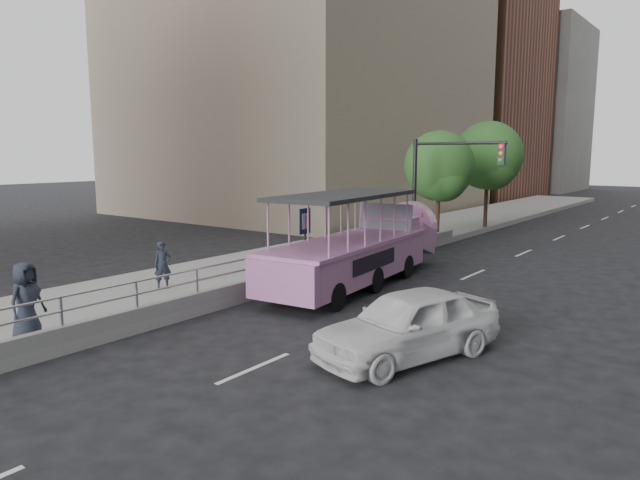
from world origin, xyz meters
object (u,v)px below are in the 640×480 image
(duck_boat, at_px, (362,249))
(car, at_px, (408,324))
(pedestrian_near, at_px, (163,265))
(street_tree_far, at_px, (489,158))
(pedestrian_far, at_px, (26,301))
(traffic_signal, at_px, (439,178))
(street_tree_near, at_px, (440,169))
(parking_sign, at_px, (305,237))

(duck_boat, distance_m, car, 7.66)
(pedestrian_near, height_order, street_tree_far, street_tree_far)
(car, relative_size, pedestrian_far, 2.51)
(street_tree_far, bearing_deg, duck_boat, -84.84)
(duck_boat, relative_size, pedestrian_far, 5.45)
(pedestrian_near, xyz_separation_m, traffic_signal, (3.84, 11.82, 2.44))
(street_tree_near, bearing_deg, parking_sign, -88.44)
(pedestrian_far, bearing_deg, car, -72.40)
(car, relative_size, parking_sign, 1.70)
(duck_boat, distance_m, street_tree_far, 15.93)
(car, height_order, pedestrian_far, pedestrian_far)
(duck_boat, height_order, street_tree_far, street_tree_far)
(pedestrian_far, relative_size, street_tree_far, 0.29)
(car, distance_m, street_tree_near, 16.99)
(parking_sign, xyz_separation_m, street_tree_near, (-0.30, 11.17, 2.11))
(street_tree_near, relative_size, street_tree_far, 0.89)
(car, height_order, street_tree_far, street_tree_far)
(pedestrian_far, bearing_deg, duck_boat, -28.63)
(parking_sign, height_order, street_tree_far, street_tree_far)
(duck_boat, xyz_separation_m, traffic_signal, (-0.01, 6.14, 2.29))
(pedestrian_far, height_order, street_tree_far, street_tree_far)
(car, distance_m, pedestrian_near, 8.86)
(pedestrian_far, bearing_deg, parking_sign, -22.63)
(pedestrian_far, xyz_separation_m, street_tree_far, (0.73, 26.36, 3.09))
(pedestrian_far, bearing_deg, traffic_signal, -24.60)
(pedestrian_near, distance_m, street_tree_far, 21.63)
(duck_boat, distance_m, pedestrian_far, 11.00)
(parking_sign, relative_size, traffic_signal, 0.52)
(duck_boat, xyz_separation_m, street_tree_far, (-1.41, 15.56, 3.09))
(traffic_signal, distance_m, street_tree_near, 3.80)
(car, height_order, pedestrian_near, pedestrian_near)
(duck_boat, bearing_deg, traffic_signal, 90.07)
(pedestrian_near, bearing_deg, duck_boat, -8.30)
(parking_sign, bearing_deg, pedestrian_far, -95.20)
(pedestrian_near, bearing_deg, traffic_signal, 7.80)
(pedestrian_far, relative_size, street_tree_near, 0.32)
(duck_boat, distance_m, parking_sign, 2.13)
(duck_boat, bearing_deg, street_tree_near, 99.53)
(car, distance_m, traffic_signal, 13.21)
(car, bearing_deg, parking_sign, 164.82)
(car, bearing_deg, street_tree_near, 131.65)
(car, xyz_separation_m, traffic_signal, (-5.01, 11.92, 2.71))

